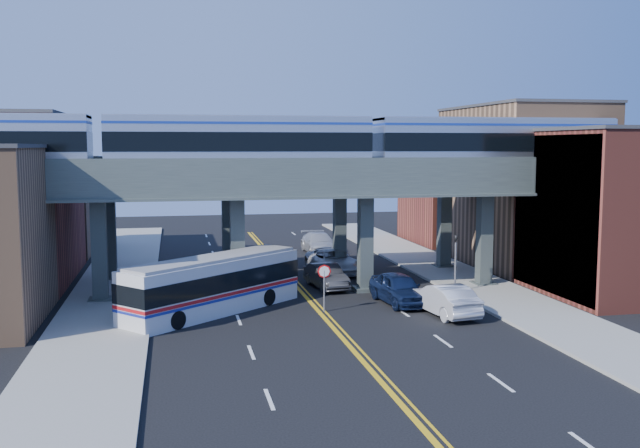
# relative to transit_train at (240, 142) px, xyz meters

# --- Properties ---
(ground) EXTENTS (120.00, 120.00, 0.00)m
(ground) POSITION_rel_transit_train_xyz_m (3.77, -8.00, -9.30)
(ground) COLOR black
(ground) RESTS_ON ground
(sidewalk_west) EXTENTS (5.00, 70.00, 0.16)m
(sidewalk_west) POSITION_rel_transit_train_xyz_m (-7.73, 2.00, -9.22)
(sidewalk_west) COLOR gray
(sidewalk_west) RESTS_ON ground
(sidewalk_east) EXTENTS (5.00, 70.00, 0.16)m
(sidewalk_east) POSITION_rel_transit_train_xyz_m (15.27, 2.00, -9.22)
(sidewalk_east) COLOR gray
(sidewalk_east) RESTS_ON ground
(building_west_b) EXTENTS (8.00, 14.00, 11.00)m
(building_west_b) POSITION_rel_transit_train_xyz_m (-14.73, 8.00, -3.80)
(building_west_b) COLOR brown
(building_west_b) RESTS_ON ground
(building_west_c) EXTENTS (8.00, 10.00, 8.00)m
(building_west_c) POSITION_rel_transit_train_xyz_m (-14.73, 21.00, -5.30)
(building_west_c) COLOR #8A6547
(building_west_c) RESTS_ON ground
(building_east_a) EXTENTS (8.00, 10.00, 10.00)m
(building_east_a) POSITION_rel_transit_train_xyz_m (22.27, -4.00, -4.30)
(building_east_a) COLOR brown
(building_east_a) RESTS_ON ground
(building_east_b) EXTENTS (8.00, 14.00, 12.00)m
(building_east_b) POSITION_rel_transit_train_xyz_m (22.27, 8.00, -3.30)
(building_east_b) COLOR #8A6547
(building_east_b) RESTS_ON ground
(building_east_c) EXTENTS (8.00, 10.00, 9.00)m
(building_east_c) POSITION_rel_transit_train_xyz_m (22.27, 21.00, -4.80)
(building_east_c) COLOR brown
(building_east_c) RESTS_ON ground
(mural_panel) EXTENTS (0.10, 9.50, 9.50)m
(mural_panel) POSITION_rel_transit_train_xyz_m (18.32, -4.00, -4.55)
(mural_panel) COLOR teal
(mural_panel) RESTS_ON ground
(elevated_viaduct_near) EXTENTS (52.00, 3.60, 7.40)m
(elevated_viaduct_near) POSITION_rel_transit_train_xyz_m (3.77, 0.00, -2.83)
(elevated_viaduct_near) COLOR #3B4441
(elevated_viaduct_near) RESTS_ON ground
(elevated_viaduct_far) EXTENTS (52.00, 3.60, 7.40)m
(elevated_viaduct_far) POSITION_rel_transit_train_xyz_m (3.77, 7.00, -2.83)
(elevated_viaduct_far) COLOR #3B4441
(elevated_viaduct_far) RESTS_ON ground
(transit_train) EXTENTS (48.10, 3.02, 3.52)m
(transit_train) POSITION_rel_transit_train_xyz_m (0.00, 0.00, 0.00)
(transit_train) COLOR black
(transit_train) RESTS_ON elevated_viaduct_near
(stop_sign) EXTENTS (0.76, 0.09, 2.63)m
(stop_sign) POSITION_rel_transit_train_xyz_m (4.07, -5.00, -7.54)
(stop_sign) COLOR slate
(stop_sign) RESTS_ON ground
(traffic_signal) EXTENTS (0.15, 0.18, 4.10)m
(traffic_signal) POSITION_rel_transit_train_xyz_m (12.97, -2.00, -7.00)
(traffic_signal) COLOR slate
(traffic_signal) RESTS_ON ground
(transit_bus) EXTENTS (10.29, 9.36, 2.94)m
(transit_bus) POSITION_rel_transit_train_xyz_m (-1.91, -4.01, -7.79)
(transit_bus) COLOR silver
(transit_bus) RESTS_ON ground
(car_lane_a) EXTENTS (2.61, 5.40, 1.78)m
(car_lane_a) POSITION_rel_transit_train_xyz_m (8.72, -3.92, -8.41)
(car_lane_a) COLOR #0F1A39
(car_lane_a) RESTS_ON ground
(car_lane_b) EXTENTS (2.25, 4.88, 1.55)m
(car_lane_b) POSITION_rel_transit_train_xyz_m (5.57, 1.38, -8.53)
(car_lane_b) COLOR #323235
(car_lane_b) RESTS_ON ground
(car_lane_c) EXTENTS (3.46, 6.34, 1.69)m
(car_lane_c) POSITION_rel_transit_train_xyz_m (7.25, 6.69, -8.46)
(car_lane_c) COLOR #BCBBBD
(car_lane_c) RESTS_ON ground
(car_lane_d) EXTENTS (2.50, 5.94, 1.71)m
(car_lane_d) POSITION_rel_transit_train_xyz_m (8.15, 16.20, -8.45)
(car_lane_d) COLOR #A8A9AD
(car_lane_d) RESTS_ON ground
(car_parked_curb) EXTENTS (2.45, 5.38, 1.71)m
(car_parked_curb) POSITION_rel_transit_train_xyz_m (10.27, -7.04, -8.45)
(car_parked_curb) COLOR silver
(car_parked_curb) RESTS_ON ground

